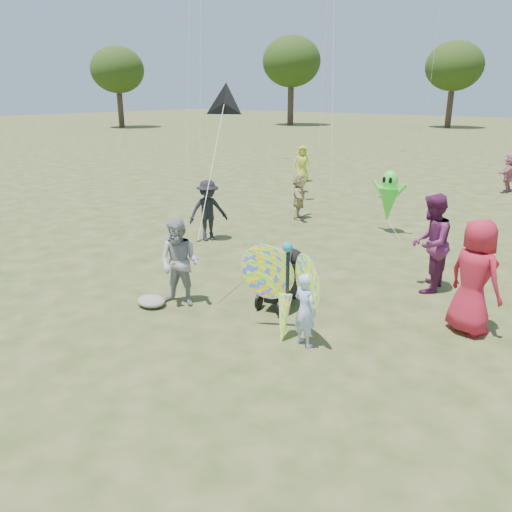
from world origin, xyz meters
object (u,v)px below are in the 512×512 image
at_px(child_girl, 305,310).
at_px(crowd_a, 475,277).
at_px(alien_kite, 388,199).
at_px(crowd_g, 302,164).
at_px(crowd_e, 430,243).
at_px(crowd_d, 299,196).
at_px(adult_man, 179,263).
at_px(crowd_b, 208,211).
at_px(butterfly_kite, 286,290).
at_px(jogging_stroller, 283,274).
at_px(crowd_j, 508,173).

height_order(child_girl, crowd_a, crowd_a).
bearing_deg(alien_kite, crowd_g, 139.70).
bearing_deg(crowd_e, child_girl, -18.34).
height_order(crowd_d, alien_kite, alien_kite).
height_order(adult_man, crowd_e, crowd_e).
height_order(crowd_b, crowd_g, crowd_b).
height_order(crowd_d, butterfly_kite, butterfly_kite).
height_order(crowd_e, crowd_g, crowd_e).
xyz_separation_m(crowd_a, butterfly_kite, (-2.23, -2.04, -0.15)).
height_order(child_girl, jogging_stroller, child_girl).
relative_size(child_girl, jogging_stroller, 1.05).
bearing_deg(crowd_b, alien_kite, -15.09).
distance_m(crowd_a, alien_kite, 6.02).
distance_m(crowd_g, butterfly_kite, 14.67).
xyz_separation_m(crowd_e, crowd_g, (-8.95, 8.96, -0.19)).
bearing_deg(crowd_d, crowd_j, -49.63).
height_order(crowd_a, butterfly_kite, crowd_a).
bearing_deg(crowd_d, butterfly_kite, -173.03).
xyz_separation_m(crowd_j, butterfly_kite, (0.34, -15.36, 0.06)).
bearing_deg(butterfly_kite, alien_kite, 101.82).
distance_m(jogging_stroller, butterfly_kite, 1.25).
relative_size(child_girl, crowd_d, 0.84).
relative_size(crowd_b, butterfly_kite, 0.90).
xyz_separation_m(adult_man, crowd_j, (1.90, 15.52, -0.07)).
bearing_deg(jogging_stroller, crowd_d, 106.00).
distance_m(crowd_g, crowd_j, 8.17).
xyz_separation_m(adult_man, butterfly_kite, (2.24, 0.16, -0.01)).
bearing_deg(butterfly_kite, crowd_j, 91.26).
relative_size(child_girl, crowd_b, 0.74).
bearing_deg(adult_man, crowd_g, 95.04).
xyz_separation_m(crowd_j, alien_kite, (-1.09, -8.54, 0.23)).
relative_size(crowd_d, jogging_stroller, 1.26).
xyz_separation_m(crowd_a, alien_kite, (-3.65, 4.78, 0.02)).
relative_size(child_girl, crowd_g, 0.76).
bearing_deg(crowd_d, adult_man, 170.76).
bearing_deg(alien_kite, crowd_d, -176.18).
distance_m(crowd_a, crowd_g, 14.47).
distance_m(child_girl, jogging_stroller, 1.53).
relative_size(adult_man, butterfly_kite, 0.91).
xyz_separation_m(crowd_e, butterfly_kite, (-1.02, -3.37, -0.17)).
xyz_separation_m(crowd_a, crowd_j, (-2.56, 13.32, -0.20)).
bearing_deg(crowd_b, crowd_e, -60.64).
height_order(crowd_d, crowd_j, crowd_j).
relative_size(crowd_g, alien_kite, 0.89).
height_order(crowd_e, alien_kite, crowd_e).
bearing_deg(crowd_d, jogging_stroller, -173.98).
xyz_separation_m(crowd_g, jogging_stroller, (7.18, -11.36, -0.16)).
bearing_deg(alien_kite, crowd_e, -54.66).
distance_m(crowd_e, butterfly_kite, 3.53).
bearing_deg(jogging_stroller, crowd_b, 135.43).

